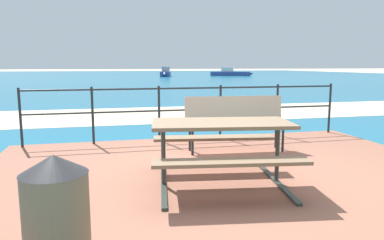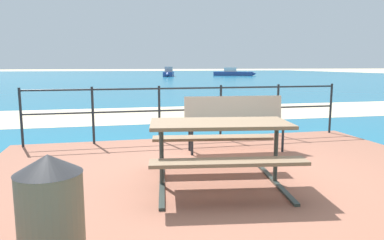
{
  "view_description": "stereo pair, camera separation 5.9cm",
  "coord_description": "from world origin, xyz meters",
  "views": [
    {
      "loc": [
        -1.51,
        -4.09,
        1.45
      ],
      "look_at": [
        -0.07,
        1.98,
        0.49
      ],
      "focal_mm": 33.67,
      "sensor_mm": 36.0,
      "label": 1
    },
    {
      "loc": [
        -1.45,
        -4.1,
        1.45
      ],
      "look_at": [
        -0.07,
        1.98,
        0.49
      ],
      "focal_mm": 33.67,
      "sensor_mm": 36.0,
      "label": 2
    }
  ],
  "objects": [
    {
      "name": "railing_fence",
      "position": [
        0.0,
        2.42,
        0.7
      ],
      "size": [
        5.94,
        0.04,
        1.02
      ],
      "color": "#1E2328",
      "rests_on": "patio_paving"
    },
    {
      "name": "ground_plane",
      "position": [
        0.0,
        0.0,
        0.0
      ],
      "size": [
        240.0,
        240.0,
        0.0
      ],
      "primitive_type": "plane",
      "color": "beige"
    },
    {
      "name": "boat_near",
      "position": [
        14.65,
        41.97,
        0.37
      ],
      "size": [
        5.51,
        3.15,
        1.1
      ],
      "rotation": [
        0.0,
        0.0,
        5.86
      ],
      "color": "#2D478C",
      "rests_on": "sea_water"
    },
    {
      "name": "patio_paving",
      "position": [
        0.0,
        0.0,
        0.03
      ],
      "size": [
        6.4,
        5.2,
        0.06
      ],
      "primitive_type": "cube",
      "color": "#935B47",
      "rests_on": "ground"
    },
    {
      "name": "sea_water",
      "position": [
        0.0,
        40.0,
        0.01
      ],
      "size": [
        90.0,
        90.0,
        0.01
      ],
      "primitive_type": "cube",
      "color": "#196B8E",
      "rests_on": "ground"
    },
    {
      "name": "picnic_table",
      "position": [
        -0.24,
        -0.2,
        0.63
      ],
      "size": [
        1.78,
        1.69,
        0.75
      ],
      "rotation": [
        0.0,
        0.0,
        -0.14
      ],
      "color": "#7A6047",
      "rests_on": "patio_paving"
    },
    {
      "name": "park_bench",
      "position": [
        0.51,
        1.39,
        0.6
      ],
      "size": [
        1.66,
        0.55,
        0.89
      ],
      "rotation": [
        0.0,
        0.0,
        -0.08
      ],
      "color": "tan",
      "rests_on": "patio_paving"
    },
    {
      "name": "beach_strip",
      "position": [
        0.0,
        6.4,
        0.01
      ],
      "size": [
        54.0,
        3.6,
        0.01
      ],
      "primitive_type": "cube",
      "rotation": [
        0.0,
        0.0,
        0.0
      ],
      "color": "beige",
      "rests_on": "ground"
    },
    {
      "name": "trash_bin",
      "position": [
        -1.85,
        -1.79,
        0.48
      ],
      "size": [
        0.42,
        0.42,
        0.84
      ],
      "color": "#726047",
      "rests_on": "patio_paving"
    },
    {
      "name": "boat_mid",
      "position": [
        5.75,
        41.13,
        0.44
      ],
      "size": [
        1.91,
        4.0,
        1.22
      ],
      "rotation": [
        0.0,
        0.0,
        4.48
      ],
      "color": "#2D478C",
      "rests_on": "sea_water"
    }
  ]
}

